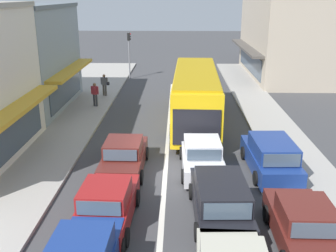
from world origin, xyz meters
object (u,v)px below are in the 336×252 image
object	(u,v)px
parked_sedan_kerb_front	(304,227)
pedestrian_browsing_midblock	(95,93)
wagon_behind_bus_near	(220,200)
sedan_queue_gap_filler	(124,157)
sedan_queue_far_back	(202,157)
sedan_adjacent_lane_lead	(106,206)
city_bus	(196,93)
parked_wagon_kerb_second	(271,157)
pedestrian_with_handbag_near	(105,84)
traffic_light_downstreet	(129,48)

from	to	relation	value
parked_sedan_kerb_front	pedestrian_browsing_midblock	bearing A→B (deg)	122.06
wagon_behind_bus_near	sedan_queue_gap_filler	size ratio (longest dim) A/B	1.08
sedan_queue_far_back	parked_sedan_kerb_front	distance (m)	6.14
sedan_queue_far_back	pedestrian_browsing_midblock	xyz separation A→B (m)	(-6.78, 9.97, 0.40)
sedan_adjacent_lane_lead	parked_sedan_kerb_front	size ratio (longest dim) A/B	1.01
wagon_behind_bus_near	pedestrian_browsing_midblock	size ratio (longest dim) A/B	2.80
parked_sedan_kerb_front	city_bus	bearing A→B (deg)	103.33
sedan_adjacent_lane_lead	sedan_queue_far_back	size ratio (longest dim) A/B	1.00
city_bus	parked_wagon_kerb_second	bearing A→B (deg)	-66.21
parked_wagon_kerb_second	pedestrian_browsing_midblock	size ratio (longest dim) A/B	2.80
pedestrian_browsing_midblock	pedestrian_with_handbag_near	bearing A→B (deg)	87.52
parked_sedan_kerb_front	parked_wagon_kerb_second	size ratio (longest dim) A/B	0.92
sedan_queue_gap_filler	pedestrian_with_handbag_near	size ratio (longest dim) A/B	2.59
sedan_queue_gap_filler	traffic_light_downstreet	world-z (taller)	traffic_light_downstreet
parked_wagon_kerb_second	pedestrian_browsing_midblock	world-z (taller)	pedestrian_browsing_midblock
parked_wagon_kerb_second	pedestrian_with_handbag_near	distance (m)	16.23
sedan_adjacent_lane_lead	sedan_queue_gap_filler	distance (m)	4.25
sedan_queue_gap_filler	pedestrian_browsing_midblock	size ratio (longest dim) A/B	2.59
city_bus	pedestrian_with_handbag_near	size ratio (longest dim) A/B	6.70
city_bus	sedan_adjacent_lane_lead	world-z (taller)	city_bus
wagon_behind_bus_near	parked_wagon_kerb_second	size ratio (longest dim) A/B	1.00
parked_wagon_kerb_second	sedan_adjacent_lane_lead	bearing A→B (deg)	-146.60
sedan_adjacent_lane_lead	parked_wagon_kerb_second	bearing A→B (deg)	33.40
wagon_behind_bus_near	sedan_adjacent_lane_lead	xyz separation A→B (m)	(-3.89, -0.37, -0.08)
sedan_queue_gap_filler	parked_wagon_kerb_second	world-z (taller)	parked_wagon_kerb_second
wagon_behind_bus_near	parked_wagon_kerb_second	xyz separation A→B (m)	(2.60, 3.91, 0.00)
parked_wagon_kerb_second	pedestrian_browsing_midblock	distance (m)	14.03
parked_sedan_kerb_front	sedan_queue_gap_filler	bearing A→B (deg)	139.97
parked_sedan_kerb_front	traffic_light_downstreet	size ratio (longest dim) A/B	1.00
city_bus	pedestrian_with_handbag_near	bearing A→B (deg)	137.06
wagon_behind_bus_near	sedan_adjacent_lane_lead	world-z (taller)	wagon_behind_bus_near
city_bus	sedan_adjacent_lane_lead	xyz separation A→B (m)	(-3.46, -11.17, -1.22)
parked_wagon_kerb_second	traffic_light_downstreet	distance (m)	21.90
city_bus	pedestrian_with_handbag_near	xyz separation A→B (m)	(-6.62, 6.16, -0.81)
parked_sedan_kerb_front	traffic_light_downstreet	bearing A→B (deg)	108.39
wagon_behind_bus_near	sedan_queue_gap_filler	world-z (taller)	wagon_behind_bus_near
sedan_queue_far_back	parked_sedan_kerb_front	bearing A→B (deg)	-62.18
sedan_adjacent_lane_lead	sedan_queue_gap_filler	xyz separation A→B (m)	(0.04, 4.25, 0.00)
sedan_queue_far_back	parked_wagon_kerb_second	xyz separation A→B (m)	(3.00, -0.09, 0.08)
city_bus	wagon_behind_bus_near	size ratio (longest dim) A/B	2.40
wagon_behind_bus_near	parked_sedan_kerb_front	bearing A→B (deg)	-29.99
city_bus	traffic_light_downstreet	bearing A→B (deg)	112.85
sedan_adjacent_lane_lead	sedan_queue_gap_filler	size ratio (longest dim) A/B	1.01
wagon_behind_bus_near	sedan_queue_far_back	bearing A→B (deg)	95.72
sedan_queue_far_back	pedestrian_browsing_midblock	world-z (taller)	pedestrian_browsing_midblock
pedestrian_browsing_midblock	traffic_light_downstreet	bearing A→B (deg)	83.12
traffic_light_downstreet	sedan_adjacent_lane_lead	bearing A→B (deg)	-85.11
sedan_queue_gap_filler	parked_sedan_kerb_front	bearing A→B (deg)	-40.03
parked_sedan_kerb_front	traffic_light_downstreet	xyz separation A→B (m)	(-8.44, 25.37, 2.19)
parked_sedan_kerb_front	traffic_light_downstreet	world-z (taller)	traffic_light_downstreet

